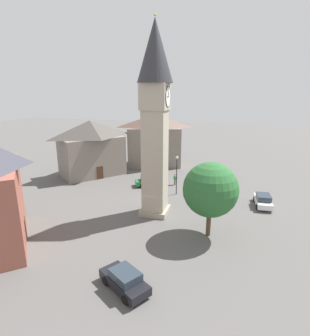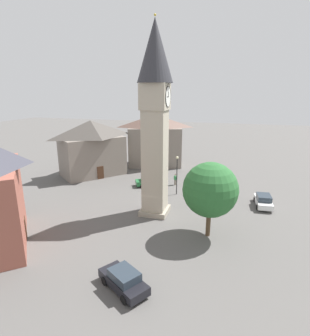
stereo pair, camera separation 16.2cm
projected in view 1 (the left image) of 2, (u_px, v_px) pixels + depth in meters
The scene contains 11 objects.
ground_plane at pixel (155, 213), 31.63m from camera, with size 200.00×200.00×0.00m, color #565451.
clock_tower at pixel (155, 106), 28.35m from camera, with size 3.70×3.70×20.84m.
car_blue_kerb at pixel (149, 181), 40.56m from camera, with size 3.41×4.44×1.53m.
car_silver_kerb at pixel (203, 197), 34.25m from camera, with size 4.46×3.13×1.53m.
car_red_corner at pixel (263, 200), 33.29m from camera, with size 4.25×2.06×1.53m.
car_white_side at pixel (125, 280), 19.18m from camera, with size 3.64×4.39×1.53m.
pedestrian at pixel (175, 178), 40.93m from camera, with size 0.37×0.49×1.69m.
tree at pixel (210, 190), 25.40m from camera, with size 5.23×5.23×7.38m.
building_shop_left at pixel (91, 148), 45.12m from camera, with size 11.98×11.41×9.17m.
building_corner_back at pixel (154, 140), 51.02m from camera, with size 8.27×11.34×9.65m.
lamp_post at pixel (177, 169), 36.45m from camera, with size 0.36×0.36×5.37m.
Camera 1 is at (27.90, 8.13, 13.55)m, focal length 29.03 mm.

